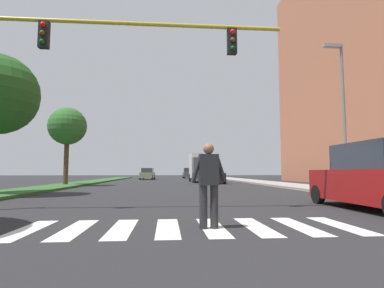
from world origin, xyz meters
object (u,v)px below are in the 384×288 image
(traffic_light_gantry, at_px, (45,58))
(pedestrian_performer, at_px, (209,181))
(sedan_midblock, at_px, (212,175))
(sedan_distant, at_px, (148,174))
(street_lamp_right, at_px, (342,103))
(truck_box_delivery, at_px, (201,167))
(suv_crossing, at_px, (377,178))
(sedan_far_horizon, at_px, (188,173))
(tree_far, at_px, (67,127))

(traffic_light_gantry, distance_m, pedestrian_performer, 6.27)
(sedan_midblock, bearing_deg, sedan_distant, 114.76)
(street_lamp_right, xyz_separation_m, sedan_midblock, (-4.40, 14.77, -3.83))
(sedan_distant, xyz_separation_m, truck_box_delivery, (6.53, -11.37, 0.88))
(traffic_light_gantry, relative_size, truck_box_delivery, 1.65)
(sedan_midblock, bearing_deg, street_lamp_right, -73.43)
(street_lamp_right, distance_m, truck_box_delivery, 19.71)
(suv_crossing, bearing_deg, sedan_midblock, 94.95)
(sedan_distant, xyz_separation_m, sedan_far_horizon, (6.52, 8.54, 0.05))
(tree_far, distance_m, street_lamp_right, 19.46)
(street_lamp_right, bearing_deg, sedan_far_horizon, 97.34)
(suv_crossing, xyz_separation_m, sedan_midblock, (-1.79, 20.70, -0.17))
(suv_crossing, xyz_separation_m, sedan_distant, (-8.91, 36.14, -0.17))
(truck_box_delivery, bearing_deg, traffic_light_gantry, -106.78)
(pedestrian_performer, distance_m, sedan_midblock, 23.46)
(traffic_light_gantry, relative_size, street_lamp_right, 1.36)
(traffic_light_gantry, relative_size, sedan_midblock, 2.29)
(suv_crossing, bearing_deg, traffic_light_gantry, 178.04)
(traffic_light_gantry, distance_m, sedan_far_horizon, 45.09)
(pedestrian_performer, xyz_separation_m, suv_crossing, (5.36, 2.49, -0.00))
(tree_far, relative_size, suv_crossing, 1.31)
(sedan_midblock, xyz_separation_m, truck_box_delivery, (-0.59, 4.07, 0.87))
(sedan_far_horizon, relative_size, truck_box_delivery, 0.70)
(tree_far, xyz_separation_m, suv_crossing, (14.02, -16.04, -3.72))
(pedestrian_performer, bearing_deg, suv_crossing, 24.95)
(tree_far, relative_size, sedan_midblock, 1.35)
(pedestrian_performer, distance_m, suv_crossing, 5.91)
(sedan_far_horizon, bearing_deg, sedan_midblock, -88.57)
(sedan_far_horizon, height_order, truck_box_delivery, truck_box_delivery)
(tree_far, distance_m, sedan_far_horizon, 31.14)
(street_lamp_right, relative_size, truck_box_delivery, 1.21)
(street_lamp_right, xyz_separation_m, suv_crossing, (-2.60, -5.92, -3.66))
(tree_far, distance_m, sedan_midblock, 13.65)
(tree_far, distance_m, truck_box_delivery, 14.85)
(traffic_light_gantry, distance_m, street_lamp_right, 13.56)
(tree_far, distance_m, pedestrian_performer, 20.79)
(pedestrian_performer, relative_size, sedan_distant, 0.40)
(suv_crossing, height_order, truck_box_delivery, truck_box_delivery)
(pedestrian_performer, height_order, suv_crossing, suv_crossing)
(tree_far, bearing_deg, pedestrian_performer, -64.98)
(traffic_light_gantry, height_order, truck_box_delivery, traffic_light_gantry)
(tree_far, xyz_separation_m, sedan_midblock, (12.22, 4.65, -3.89))
(traffic_light_gantry, bearing_deg, sedan_midblock, 68.66)
(tree_far, bearing_deg, street_lamp_right, -31.34)
(sedan_far_horizon, bearing_deg, pedestrian_performer, -93.60)
(tree_far, xyz_separation_m, sedan_distant, (5.10, 20.09, -3.90))
(suv_crossing, relative_size, sedan_far_horizon, 1.06)
(traffic_light_gantry, relative_size, sedan_distant, 2.41)
(suv_crossing, height_order, sedan_midblock, suv_crossing)
(sedan_far_horizon, xyz_separation_m, truck_box_delivery, (0.01, -19.92, 0.82))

